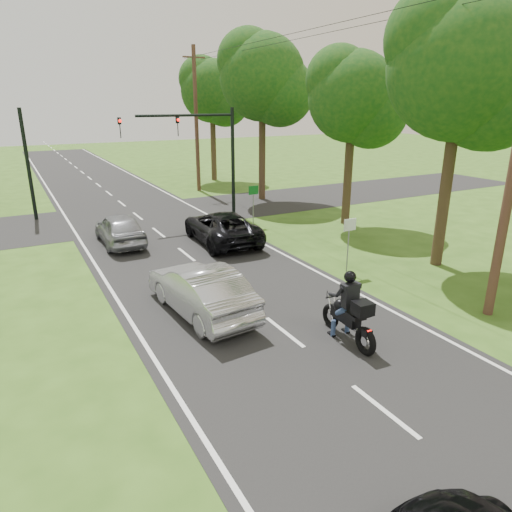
% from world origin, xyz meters
% --- Properties ---
extents(ground, '(140.00, 140.00, 0.00)m').
position_xyz_m(ground, '(0.00, 0.00, 0.00)').
color(ground, '#335618').
rests_on(ground, ground).
extents(road, '(8.00, 100.00, 0.01)m').
position_xyz_m(road, '(0.00, 10.00, 0.01)').
color(road, black).
rests_on(road, ground).
extents(cross_road, '(60.00, 7.00, 0.01)m').
position_xyz_m(cross_road, '(0.00, 16.00, 0.01)').
color(cross_road, black).
rests_on(cross_road, ground).
extents(motorcycle_rider, '(0.68, 2.39, 2.05)m').
position_xyz_m(motorcycle_rider, '(1.28, -1.26, 0.81)').
color(motorcycle_rider, black).
rests_on(motorcycle_rider, ground).
extents(dark_suv, '(2.71, 5.36, 1.45)m').
position_xyz_m(dark_suv, '(2.12, 8.97, 0.74)').
color(dark_suv, black).
rests_on(dark_suv, road).
extents(silver_sedan, '(2.04, 4.81, 1.54)m').
position_xyz_m(silver_sedan, '(-1.61, 2.29, 0.78)').
color(silver_sedan, '#B8B8BD').
rests_on(silver_sedan, road).
extents(silver_suv, '(1.73, 4.27, 1.45)m').
position_xyz_m(silver_suv, '(-2.11, 10.94, 0.74)').
color(silver_suv, gray).
rests_on(silver_suv, road).
extents(traffic_signal, '(6.38, 0.44, 6.00)m').
position_xyz_m(traffic_signal, '(3.34, 14.00, 4.14)').
color(traffic_signal, black).
rests_on(traffic_signal, ground).
extents(signal_pole_far, '(0.20, 0.20, 6.00)m').
position_xyz_m(signal_pole_far, '(-5.20, 18.00, 3.00)').
color(signal_pole_far, black).
rests_on(signal_pole_far, ground).
extents(utility_pole_far, '(1.60, 0.28, 10.00)m').
position_xyz_m(utility_pole_far, '(6.20, 22.00, 5.08)').
color(utility_pole_far, brown).
rests_on(utility_pole_far, ground).
extents(sign_white, '(0.55, 0.07, 2.12)m').
position_xyz_m(sign_white, '(4.70, 2.98, 1.60)').
color(sign_white, slate).
rests_on(sign_white, ground).
extents(sign_green, '(0.55, 0.07, 2.12)m').
position_xyz_m(sign_green, '(4.90, 10.98, 1.60)').
color(sign_green, slate).
rests_on(sign_green, ground).
extents(tree_row_b, '(5.60, 5.43, 10.06)m').
position_xyz_m(tree_row_b, '(8.79, 1.76, 7.13)').
color(tree_row_b, '#332316').
rests_on(tree_row_b, ground).
extents(tree_row_c, '(4.80, 4.65, 8.76)m').
position_xyz_m(tree_row_c, '(9.75, 8.80, 6.23)').
color(tree_row_c, '#332316').
rests_on(tree_row_c, ground).
extents(tree_row_d, '(5.76, 5.58, 10.45)m').
position_xyz_m(tree_row_d, '(9.10, 16.76, 7.43)').
color(tree_row_d, '#332316').
rests_on(tree_row_d, ground).
extents(tree_row_e, '(5.28, 5.12, 9.61)m').
position_xyz_m(tree_row_e, '(9.48, 25.78, 6.83)').
color(tree_row_e, '#332316').
rests_on(tree_row_e, ground).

